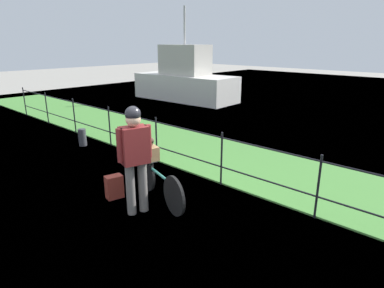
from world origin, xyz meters
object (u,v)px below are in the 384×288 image
Objects in this scene: terrier_dog at (149,142)px; mooring_bollard at (82,137)px; bicycle_main at (159,182)px; wooden_crate at (149,152)px; backpack_on_paving at (114,187)px; moored_boat_near at (185,80)px; cyclist_person at (135,151)px.

terrier_dog reaches higher than mooring_bollard.
terrier_dog is (-0.34, 0.10, 0.61)m from bicycle_main.
terrier_dog is (0.02, -0.01, 0.19)m from wooden_crate.
wooden_crate is at bearing 165.97° from backpack_on_paving.
mooring_bollard is at bearing 169.10° from bicycle_main.
bicycle_main is at bearing -48.43° from moored_boat_near.
mooring_bollard is at bearing -66.53° from moored_boat_near.
cyclist_person is (0.40, -0.59, 0.26)m from wooden_crate.
moored_boat_near is (-6.79, 8.10, -0.11)m from cyclist_person.
terrier_dog is 0.69m from cyclist_person.
mooring_bollard is at bearing 169.64° from terrier_dog.
wooden_crate is at bearing 163.80° from terrier_dog.
mooring_bollard is 0.09× the size of moored_boat_near.
moored_boat_near is at bearing -129.34° from backpack_on_paving.
mooring_bollard is (-3.76, 0.72, -0.12)m from bicycle_main.
terrier_dog reaches higher than backpack_on_paving.
bicycle_main is 0.82m from cyclist_person.
mooring_bollard is (-3.80, 1.20, -0.78)m from cyclist_person.
moored_boat_near is (-6.42, 7.52, -0.05)m from terrier_dog.
backpack_on_paving is 10.13m from moored_boat_near.
bicycle_main is 4.98× the size of terrier_dog.
cyclist_person is 4.21× the size of backpack_on_paving.
mooring_bollard reaches higher than backpack_on_paving.
cyclist_person is 3.86× the size of mooring_bollard.
bicycle_main reaches higher than backpack_on_paving.
wooden_crate is 0.86× the size of mooring_bollard.
cyclist_person reaches higher than terrier_dog.
moored_boat_near is at bearing 130.39° from wooden_crate.
backpack_on_paving is (-0.69, 0.04, -0.80)m from cyclist_person.
wooden_crate is at bearing -49.61° from moored_boat_near.
cyclist_person is at bearing -50.00° from moored_boat_near.
cyclist_person is at bearing -85.47° from bicycle_main.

